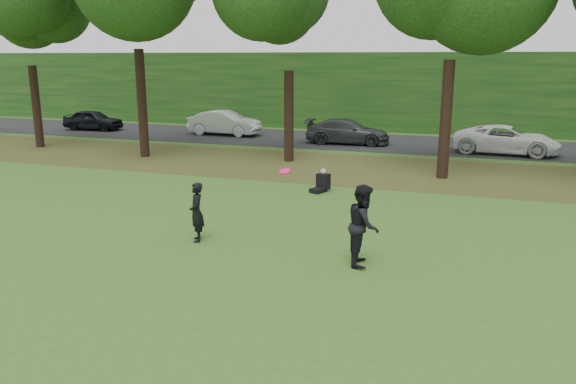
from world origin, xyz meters
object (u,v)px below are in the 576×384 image
at_px(player_right, 364,225).
at_px(frisbee, 285,171).
at_px(player_left, 197,212).
at_px(seated_person, 322,183).

xyz_separation_m(player_right, frisbee, (-1.89, -0.08, 1.16)).
bearing_deg(frisbee, player_right, 2.36).
xyz_separation_m(player_left, frisbee, (2.56, -0.36, 1.32)).
relative_size(player_right, seated_person, 2.28).
distance_m(frisbee, seated_person, 7.07).
height_order(player_left, frisbee, frisbee).
bearing_deg(frisbee, player_left, 172.03).
relative_size(player_left, seated_person, 1.88).
distance_m(player_right, frisbee, 2.22).
xyz_separation_m(player_left, seated_person, (1.64, 6.42, -0.47)).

